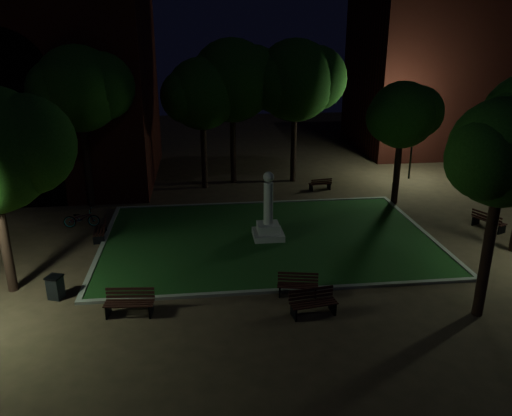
{
  "coord_description": "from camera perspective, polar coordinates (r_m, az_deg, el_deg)",
  "views": [
    {
      "loc": [
        -3.1,
        -19.46,
        9.2
      ],
      "look_at": [
        -0.69,
        1.0,
        1.93
      ],
      "focal_mm": 35.0,
      "sensor_mm": 36.0,
      "label": 1
    }
  ],
  "objects": [
    {
      "name": "bench_left_side",
      "position": [
        24.55,
        -17.3,
        -2.52
      ],
      "size": [
        0.65,
        1.53,
        0.82
      ],
      "rotation": [
        0.0,
        0.0,
        -1.48
      ],
      "color": "black",
      "rests_on": "ground"
    },
    {
      "name": "ground",
      "position": [
        21.74,
        2.13,
        -5.6
      ],
      "size": [
        80.0,
        80.0,
        0.0
      ],
      "primitive_type": "plane",
      "color": "#473424"
    },
    {
      "name": "bench_near_left",
      "position": [
        17.53,
        6.51,
        -10.75
      ],
      "size": [
        1.69,
        0.8,
        0.89
      ],
      "rotation": [
        0.0,
        0.0,
        0.15
      ],
      "color": "black",
      "rests_on": "ground"
    },
    {
      "name": "tree_north_wl",
      "position": [
        30.28,
        -6.02,
        12.83
      ],
      "size": [
        5.17,
        4.22,
        7.88
      ],
      "color": "black",
      "rests_on": "ground"
    },
    {
      "name": "bench_west_near",
      "position": [
        17.93,
        -14.25,
        -10.49
      ],
      "size": [
        1.72,
        0.73,
        0.92
      ],
      "rotation": [
        0.0,
        0.0,
        -0.09
      ],
      "color": "black",
      "rests_on": "ground"
    },
    {
      "name": "tree_ne",
      "position": [
        28.44,
        16.54,
        10.15
      ],
      "size": [
        4.42,
        3.61,
        6.81
      ],
      "color": "black",
      "rests_on": "ground"
    },
    {
      "name": "tree_north_er",
      "position": [
        31.63,
        4.72,
        14.31
      ],
      "size": [
        6.15,
        5.02,
        8.92
      ],
      "color": "black",
      "rests_on": "ground"
    },
    {
      "name": "tree_far_north",
      "position": [
        31.17,
        -2.54,
        14.34
      ],
      "size": [
        6.15,
        5.02,
        8.95
      ],
      "color": "black",
      "rests_on": "ground"
    },
    {
      "name": "lawn_kerb",
      "position": [
        23.53,
        1.39,
        -3.42
      ],
      "size": [
        15.4,
        10.4,
        0.12
      ],
      "color": "slate",
      "rests_on": "ground"
    },
    {
      "name": "bicycle",
      "position": [
        26.31,
        -19.31,
        -1.1
      ],
      "size": [
        1.77,
        0.67,
        0.92
      ],
      "primitive_type": "imported",
      "rotation": [
        0.0,
        0.0,
        1.61
      ],
      "color": "black",
      "rests_on": "ground"
    },
    {
      "name": "lamppost_nw",
      "position": [
        32.39,
        -20.24,
        7.13
      ],
      "size": [
        1.18,
        0.28,
        4.18
      ],
      "color": "black",
      "rests_on": "ground"
    },
    {
      "name": "tree_se",
      "position": [
        17.26,
        26.72,
        5.6
      ],
      "size": [
        4.19,
        3.42,
        7.41
      ],
      "color": "black",
      "rests_on": "ground"
    },
    {
      "name": "bench_far_side",
      "position": [
        30.99,
        7.37,
        2.7
      ],
      "size": [
        1.42,
        0.68,
        0.75
      ],
      "rotation": [
        0.0,
        0.0,
        3.3
      ],
      "color": "black",
      "rests_on": "ground"
    },
    {
      "name": "bench_right_side",
      "position": [
        27.06,
        25.02,
        -1.38
      ],
      "size": [
        1.2,
        1.72,
        0.9
      ],
      "rotation": [
        0.0,
        0.0,
        2.0
      ],
      "color": "black",
      "rests_on": "ground"
    },
    {
      "name": "lawn",
      "position": [
        23.53,
        1.39,
        -3.47
      ],
      "size": [
        15.0,
        10.0,
        0.08
      ],
      "primitive_type": "cube",
      "color": "#1B4017",
      "rests_on": "ground"
    },
    {
      "name": "monument",
      "position": [
        23.19,
        1.41,
        -1.38
      ],
      "size": [
        1.4,
        1.4,
        3.2
      ],
      "color": "#9E9892",
      "rests_on": "lawn"
    },
    {
      "name": "lamppost_ne",
      "position": [
        34.12,
        17.54,
        8.25
      ],
      "size": [
        1.18,
        0.28,
        4.42
      ],
      "color": "black",
      "rests_on": "ground"
    },
    {
      "name": "trash_bin",
      "position": [
        19.77,
        -21.95,
        -8.37
      ],
      "size": [
        0.66,
        0.66,
        0.89
      ],
      "color": "black",
      "rests_on": "ground"
    },
    {
      "name": "bench_near_right",
      "position": [
        18.67,
        4.8,
        -8.79
      ],
      "size": [
        1.57,
        0.8,
        0.82
      ],
      "rotation": [
        0.0,
        0.0,
        -0.2
      ],
      "color": "black",
      "rests_on": "ground"
    },
    {
      "name": "tree_nw",
      "position": [
        28.14,
        -19.41,
        12.7
      ],
      "size": [
        5.5,
        4.49,
        8.67
      ],
      "color": "black",
      "rests_on": "ground"
    },
    {
      "name": "building_far",
      "position": [
        44.86,
        22.05,
        14.0
      ],
      "size": [
        16.0,
        10.0,
        12.0
      ],
      "primitive_type": "cube",
      "color": "#551B14",
      "rests_on": "ground"
    }
  ]
}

